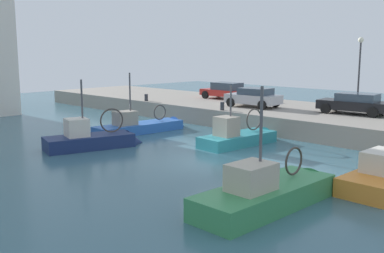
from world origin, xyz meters
name	(u,v)px	position (x,y,z in m)	size (l,w,h in m)	color
water_surface	(216,161)	(0.00, 0.00, 0.00)	(80.00, 80.00, 0.00)	#386070
quay_wall	(334,122)	(11.50, 0.00, 0.60)	(9.00, 56.00, 1.20)	gray
fishing_boat_teal	(242,142)	(3.94, 1.58, 0.14)	(5.64, 2.20, 4.11)	teal
fishing_boat_blue	(144,130)	(2.61, 8.57, 0.11)	(6.89, 2.21, 4.57)	#2D60B7
fishing_boat_green	(271,202)	(-3.35, -5.52, 0.12)	(6.58, 2.23, 4.95)	#388951
fishing_boat_navy	(95,145)	(-2.32, 6.66, 0.13)	(5.67, 3.02, 4.48)	navy
parked_car_silver	(254,97)	(10.25, 5.56, 1.91)	(2.37, 3.98, 1.36)	#B7B7BC
parked_car_black	(355,103)	(11.81, -1.19, 1.89)	(2.34, 4.48, 1.33)	black
parked_car_red	(226,91)	(12.92, 10.47, 1.90)	(2.04, 4.18, 1.37)	red
mooring_bollard_mid	(222,106)	(7.35, 6.00, 1.48)	(0.28, 0.28, 0.55)	#2D2D33
mooring_bollard_north	(146,98)	(7.35, 14.00, 1.48)	(0.28, 0.28, 0.55)	#2D2D33
quay_streetlamp	(360,62)	(13.00, -0.81, 4.45)	(0.36, 0.36, 4.83)	#38383D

